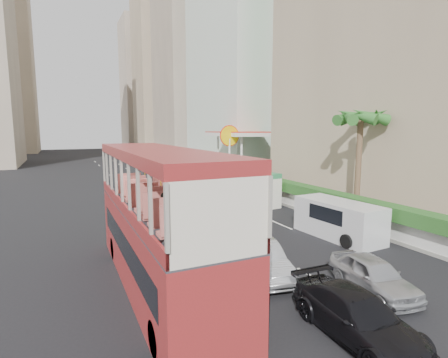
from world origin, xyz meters
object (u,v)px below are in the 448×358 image
car_silver_lane_a (261,275)px  minibus_far (248,187)px  van_asset (184,193)px  minibus_near (212,187)px  double_decker_bus (158,219)px  car_black (356,337)px  panel_van_near (338,219)px  panel_van_far (201,174)px  car_silver_lane_b (372,292)px  palm_tree (358,167)px  shell_station (245,156)px

car_silver_lane_a → minibus_far: minibus_far is taller
van_asset → minibus_near: (0.33, -5.64, 1.39)m
double_decker_bus → minibus_near: size_ratio=1.75×
car_black → panel_van_near: (6.07, 7.24, 0.97)m
panel_van_far → panel_van_near: bearing=-94.1°
double_decker_bus → panel_van_near: (10.16, 1.70, -1.56)m
van_asset → panel_van_far: bearing=60.5°
van_asset → minibus_far: size_ratio=0.77×
car_silver_lane_a → car_silver_lane_b: (2.83, -2.93, 0.00)m
car_silver_lane_b → panel_van_far: 25.35m
panel_van_far → palm_tree: bearing=-82.2°
palm_tree → minibus_far: bearing=116.1°
minibus_near → palm_tree: palm_tree is taller
minibus_far → panel_van_near: size_ratio=1.18×
car_silver_lane_b → minibus_near: 15.70m
double_decker_bus → panel_van_far: size_ratio=1.96×
minibus_far → car_silver_lane_a: bearing=-123.4°
palm_tree → shell_station: (2.20, 19.00, -0.63)m
van_asset → minibus_far: bearing=-51.2°
double_decker_bus → car_silver_lane_a: size_ratio=2.70×
van_asset → panel_van_far: size_ratio=0.79×
car_black → shell_station: size_ratio=0.55×
car_silver_lane_b → minibus_near: bearing=97.3°
panel_van_near → shell_station: bearing=71.0°
minibus_near → panel_van_near: bearing=-73.0°
car_black → panel_van_near: size_ratio=0.90×
minibus_near → shell_station: (8.84, 11.12, 1.36)m
car_silver_lane_a → minibus_near: size_ratio=0.65×
van_asset → minibus_near: size_ratio=0.70×
double_decker_bus → car_silver_lane_a: 4.70m
car_silver_lane_b → panel_van_near: 6.52m
car_silver_lane_b → van_asset: 21.27m
minibus_near → palm_tree: bearing=-49.3°
panel_van_near → shell_station: shell_station is taller
minibus_far → panel_van_far: 9.83m
minibus_near → panel_van_near: 10.63m
van_asset → panel_van_near: size_ratio=0.91×
car_black → shell_station: shell_station is taller
car_black → panel_van_near: 9.50m
car_silver_lane_a → car_silver_lane_b: size_ratio=1.09×
car_silver_lane_a → panel_van_far: size_ratio=0.73×
car_black → palm_tree: size_ratio=0.68×
double_decker_bus → minibus_far: bearing=48.8°
double_decker_bus → panel_van_far: 23.64m
car_black → panel_van_near: panel_van_near is taller
panel_van_near → panel_van_far: size_ratio=0.87×
car_black → panel_van_far: panel_van_far is taller
van_asset → panel_van_far: (3.18, 3.84, 1.12)m
car_black → double_decker_bus: bearing=129.0°
van_asset → panel_van_far: panel_van_far is taller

